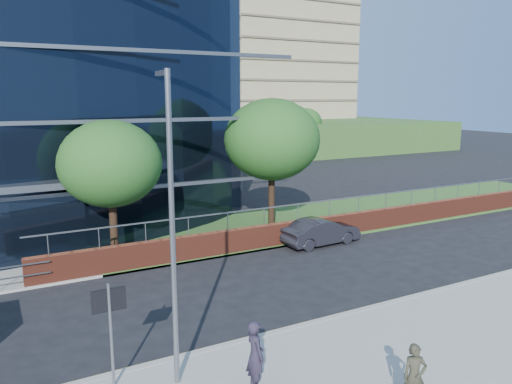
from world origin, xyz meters
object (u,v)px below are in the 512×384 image
parked_car (321,232)px  tree_far_c (110,164)px  streetlight_east (172,223)px  pedestrian (255,355)px  street_sign (110,313)px  tree_far_d (272,140)px  tree_dist_e (200,123)px  tree_dist_f (306,122)px  pedestrian_b (414,376)px

parked_car → tree_far_c: bearing=73.0°
streetlight_east → pedestrian: 3.96m
streetlight_east → tree_far_c: bearing=84.9°
pedestrian → parked_car: bearing=-40.5°
street_sign → streetlight_east: 2.80m
tree_far_d → tree_dist_e: 31.06m
tree_dist_e → tree_dist_f: (16.00, 2.00, -0.33)m
tree_dist_f → parked_car: 42.50m
tree_far_d → pedestrian: 16.37m
street_sign → tree_far_d: tree_far_d is taller
tree_far_d → pedestrian_b: bearing=-108.6°
tree_far_c → parked_car: bearing=-14.2°
tree_far_d → streetlight_east: size_ratio=0.93×
tree_dist_f → streetlight_east: streetlight_east is taller
tree_dist_f → parked_car: size_ratio=1.44×
tree_far_d → parked_car: bearing=-75.5°
streetlight_east → pedestrian: streetlight_east is taller
street_sign → pedestrian: bearing=-30.8°
street_sign → tree_dist_e: (19.50, 41.59, 2.39)m
tree_far_d → tree_dist_e: tree_far_d is taller
street_sign → tree_far_c: size_ratio=0.43×
tree_far_d → streetlight_east: bearing=-129.4°
streetlight_east → pedestrian: size_ratio=4.30×
tree_far_d → tree_dist_f: (24.00, 32.00, -0.98)m
tree_dist_f → tree_dist_e: bearing=-172.9°
pedestrian → pedestrian_b: 3.87m
tree_dist_e → pedestrian_b: bearing=-106.2°
streetlight_east → tree_far_d: bearing=50.6°
pedestrian_b → tree_far_d: bearing=95.7°
tree_far_c → streetlight_east: size_ratio=0.81×
parked_car → pedestrian: size_ratio=2.26×
pedestrian → tree_dist_e: bearing=-18.2°
tree_dist_e → pedestrian: 46.56m
tree_far_c → tree_far_d: bearing=6.3°
tree_far_d → pedestrian_b: (-5.37, -15.92, -4.24)m
tree_dist_e → pedestrian_b: 47.96m
tree_far_d → pedestrian: bearing=-121.8°
tree_far_d → parked_car: 5.77m
tree_far_d → tree_dist_f: tree_far_d is taller
tree_dist_e → streetlight_east: 45.85m
tree_far_d → tree_dist_e: bearing=75.1°
parked_car → pedestrian_b: (-6.27, -12.42, 0.26)m
street_sign → streetlight_east: streetlight_east is taller
street_sign → pedestrian_b: street_sign is taller
tree_far_d → tree_dist_f: 40.01m
tree_dist_e → parked_car: size_ratio=1.55×
tree_dist_f → pedestrian_b: 56.30m
tree_far_c → tree_dist_e: size_ratio=1.00×
streetlight_east → street_sign: bearing=158.6°
tree_dist_e → pedestrian_b: size_ratio=4.09×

